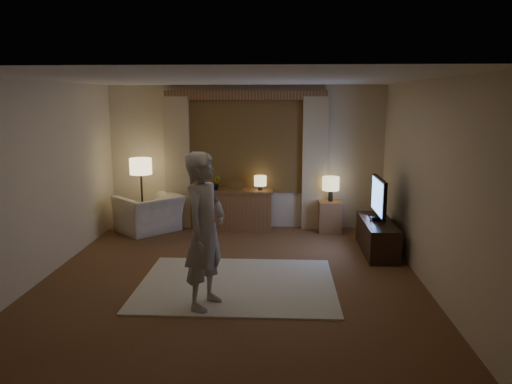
# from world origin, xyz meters

# --- Properties ---
(room) EXTENTS (5.04, 5.54, 2.64)m
(room) POSITION_xyz_m (0.00, 0.50, 1.33)
(room) COLOR brown
(room) RESTS_ON ground
(rug) EXTENTS (2.50, 2.00, 0.02)m
(rug) POSITION_xyz_m (0.09, -0.24, 0.01)
(rug) COLOR beige
(rug) RESTS_ON floor
(sideboard) EXTENTS (1.20, 0.40, 0.70)m
(sideboard) POSITION_xyz_m (-0.13, 2.50, 0.35)
(sideboard) COLOR brown
(sideboard) RESTS_ON floor
(picture_frame) EXTENTS (0.16, 0.02, 0.20)m
(picture_frame) POSITION_xyz_m (-0.13, 2.50, 0.80)
(picture_frame) COLOR brown
(picture_frame) RESTS_ON sideboard
(plant) EXTENTS (0.17, 0.13, 0.30)m
(plant) POSITION_xyz_m (-0.53, 2.50, 0.85)
(plant) COLOR #999999
(plant) RESTS_ON sideboard
(table_lamp_sideboard) EXTENTS (0.22, 0.22, 0.30)m
(table_lamp_sideboard) POSITION_xyz_m (0.27, 2.50, 0.90)
(table_lamp_sideboard) COLOR black
(table_lamp_sideboard) RESTS_ON sideboard
(floor_lamp) EXTENTS (0.39, 0.39, 1.33)m
(floor_lamp) POSITION_xyz_m (-1.82, 2.27, 1.12)
(floor_lamp) COLOR black
(floor_lamp) RESTS_ON floor
(armchair) EXTENTS (1.35, 1.35, 0.66)m
(armchair) POSITION_xyz_m (-1.71, 2.29, 0.33)
(armchair) COLOR beige
(armchair) RESTS_ON floor
(side_table) EXTENTS (0.40, 0.40, 0.56)m
(side_table) POSITION_xyz_m (1.53, 2.45, 0.28)
(side_table) COLOR brown
(side_table) RESTS_ON floor
(table_lamp_side) EXTENTS (0.30, 0.30, 0.44)m
(table_lamp_side) POSITION_xyz_m (1.53, 2.45, 0.87)
(table_lamp_side) COLOR black
(table_lamp_side) RESTS_ON side_table
(tv_stand) EXTENTS (0.45, 1.40, 0.50)m
(tv_stand) POSITION_xyz_m (2.15, 1.27, 0.25)
(tv_stand) COLOR black
(tv_stand) RESTS_ON floor
(tv) EXTENTS (0.23, 0.93, 0.67)m
(tv) POSITION_xyz_m (2.15, 1.27, 0.87)
(tv) COLOR black
(tv) RESTS_ON tv_stand
(person) EXTENTS (0.62, 0.75, 1.78)m
(person) POSITION_xyz_m (-0.20, -0.94, 0.91)
(person) COLOR #ACA69F
(person) RESTS_ON rug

